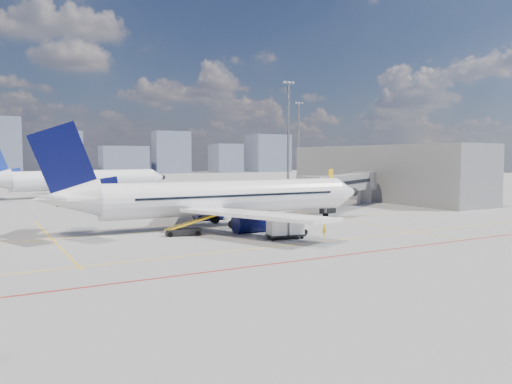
% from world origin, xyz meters
% --- Properties ---
extents(ground, '(420.00, 420.00, 0.00)m').
position_xyz_m(ground, '(0.00, 0.00, 0.00)').
color(ground, gray).
rests_on(ground, ground).
extents(apron_markings, '(90.00, 35.12, 0.01)m').
position_xyz_m(apron_markings, '(-0.58, -3.91, 0.01)').
color(apron_markings, yellow).
rests_on(apron_markings, ground).
extents(jet_bridge, '(23.55, 15.78, 6.30)m').
position_xyz_m(jet_bridge, '(23.51, 16.91, 3.74)').
color(jet_bridge, gray).
rests_on(jet_bridge, ground).
extents(terminal_block, '(10.00, 42.00, 10.00)m').
position_xyz_m(terminal_block, '(39.95, 26.00, 5.00)').
color(terminal_block, gray).
rests_on(terminal_block, ground).
extents(floodlight_mast_ne, '(3.20, 0.61, 25.45)m').
position_xyz_m(floodlight_mast_ne, '(38.00, 55.00, 13.59)').
color(floodlight_mast_ne, slate).
rests_on(floodlight_mast_ne, ground).
extents(floodlight_mast_far, '(3.20, 0.61, 25.45)m').
position_xyz_m(floodlight_mast_far, '(65.00, 90.00, 13.59)').
color(floodlight_mast_far, slate).
rests_on(floodlight_mast_far, ground).
extents(distant_skyline, '(248.22, 15.58, 30.36)m').
position_xyz_m(distant_skyline, '(-3.22, 190.00, 10.68)').
color(distant_skyline, slate).
rests_on(distant_skyline, ground).
extents(main_aircraft, '(39.89, 34.75, 11.62)m').
position_xyz_m(main_aircraft, '(-2.31, 8.16, 3.22)').
color(main_aircraft, white).
rests_on(main_aircraft, ground).
extents(second_aircraft, '(39.59, 34.04, 11.70)m').
position_xyz_m(second_aircraft, '(-7.67, 62.53, 3.22)').
color(second_aircraft, white).
rests_on(second_aircraft, ground).
extents(baggage_tug, '(2.50, 1.65, 1.66)m').
position_xyz_m(baggage_tug, '(1.57, -1.45, 0.79)').
color(baggage_tug, white).
rests_on(baggage_tug, ground).
extents(cargo_dolly, '(3.88, 2.18, 2.02)m').
position_xyz_m(cargo_dolly, '(-0.25, -2.77, 1.11)').
color(cargo_dolly, black).
rests_on(cargo_dolly, ground).
extents(belt_loader, '(5.23, 2.34, 2.10)m').
position_xyz_m(belt_loader, '(-8.05, 3.84, 0.54)').
color(belt_loader, black).
rests_on(belt_loader, ground).
extents(ramp_worker, '(0.72, 0.74, 1.71)m').
position_xyz_m(ramp_worker, '(3.74, -3.72, 0.86)').
color(ramp_worker, yellow).
rests_on(ramp_worker, ground).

